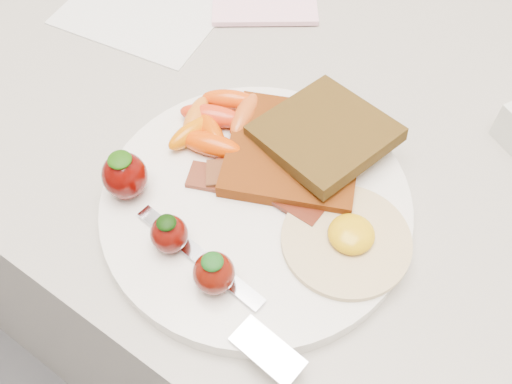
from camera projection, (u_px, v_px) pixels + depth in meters
The scene contains 9 objects.
counter at pixel (319, 309), 0.93m from camera, with size 2.00×0.60×0.90m, color gray.
plate at pixel (256, 204), 0.50m from camera, with size 0.27×0.27×0.02m, color white.
toast_lower at pixel (294, 151), 0.51m from camera, with size 0.12×0.12×0.01m, color #4F2308.
toast_upper at pixel (324, 133), 0.51m from camera, with size 0.10×0.10×0.01m, color black.
fried_egg at pixel (348, 238), 0.46m from camera, with size 0.14×0.14×0.02m.
bacon_strips at pixel (262, 181), 0.50m from camera, with size 0.13×0.09×0.01m.
baby_carrots at pixel (214, 123), 0.53m from camera, with size 0.09×0.10×0.02m.
strawberries at pixel (159, 215), 0.46m from camera, with size 0.15×0.06×0.05m.
fork at pixel (228, 297), 0.44m from camera, with size 0.18×0.06×0.00m.
Camera 1 is at (0.13, 1.34, 1.33)m, focal length 40.00 mm.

